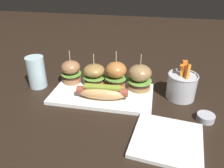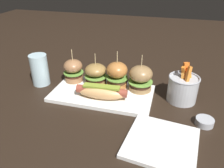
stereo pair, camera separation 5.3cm
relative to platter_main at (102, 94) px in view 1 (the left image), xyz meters
name	(u,v)px [view 1 (the left image)]	position (x,y,z in m)	size (l,w,h in m)	color
ground_plane	(102,95)	(0.00, 0.00, -0.01)	(3.00, 3.00, 0.00)	black
platter_main	(102,94)	(0.00, 0.00, 0.00)	(0.38, 0.21, 0.01)	white
hot_dog	(102,92)	(0.01, -0.04, 0.03)	(0.19, 0.07, 0.05)	tan
slider_far_left	(71,71)	(-0.15, 0.06, 0.05)	(0.08, 0.08, 0.14)	#92643F
slider_center_left	(94,74)	(-0.05, 0.06, 0.05)	(0.09, 0.09, 0.13)	olive
slider_center_right	(116,74)	(0.04, 0.06, 0.06)	(0.09, 0.09, 0.15)	#AA6831
slider_far_right	(140,77)	(0.14, 0.06, 0.06)	(0.09, 0.09, 0.14)	olive
fries_bucket	(182,85)	(0.29, 0.04, 0.05)	(0.11, 0.11, 0.15)	#B7BABF
sauce_ramekin	(206,117)	(0.37, -0.09, 0.00)	(0.06, 0.06, 0.02)	#A8AAB2
side_plate	(167,140)	(0.24, -0.21, 0.00)	(0.19, 0.19, 0.01)	white
water_glass	(36,72)	(-0.28, 0.02, 0.06)	(0.07, 0.07, 0.13)	silver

